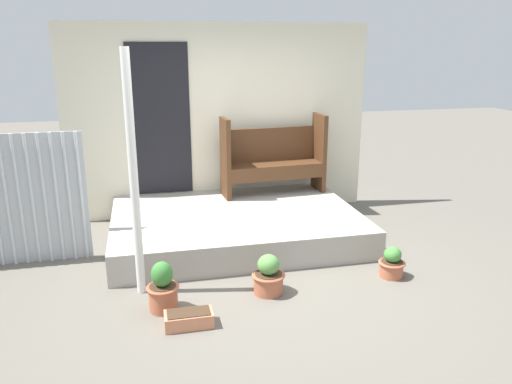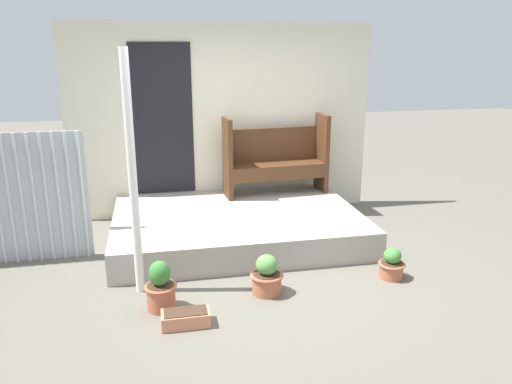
{
  "view_description": "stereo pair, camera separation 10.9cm",
  "coord_description": "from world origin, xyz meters",
  "px_view_note": "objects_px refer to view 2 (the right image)",
  "views": [
    {
      "loc": [
        -1.12,
        -4.65,
        2.31
      ],
      "look_at": [
        0.04,
        0.37,
        0.79
      ],
      "focal_mm": 35.0,
      "sensor_mm": 36.0,
      "label": 1
    },
    {
      "loc": [
        -1.01,
        -4.67,
        2.31
      ],
      "look_at": [
        0.04,
        0.37,
        0.79
      ],
      "focal_mm": 35.0,
      "sensor_mm": 36.0,
      "label": 2
    }
  ],
  "objects_px": {
    "support_post": "(132,177)",
    "planter_box_rect": "(186,318)",
    "flower_pot_middle": "(267,276)",
    "flower_pot_right": "(392,265)",
    "flower_pot_left": "(161,288)",
    "bench": "(275,156)"
  },
  "relations": [
    {
      "from": "support_post",
      "to": "bench",
      "type": "xyz_separation_m",
      "value": [
        1.82,
        1.92,
        -0.29
      ]
    },
    {
      "from": "bench",
      "to": "planter_box_rect",
      "type": "xyz_separation_m",
      "value": [
        -1.43,
        -2.64,
        -0.79
      ]
    },
    {
      "from": "planter_box_rect",
      "to": "support_post",
      "type": "bearing_deg",
      "value": 118.37
    },
    {
      "from": "flower_pot_middle",
      "to": "flower_pot_right",
      "type": "height_order",
      "value": "flower_pot_middle"
    },
    {
      "from": "flower_pot_left",
      "to": "flower_pot_middle",
      "type": "distance_m",
      "value": 1.01
    },
    {
      "from": "flower_pot_middle",
      "to": "flower_pot_right",
      "type": "xyz_separation_m",
      "value": [
        1.33,
        0.06,
        -0.03
      ]
    },
    {
      "from": "flower_pot_left",
      "to": "flower_pot_right",
      "type": "bearing_deg",
      "value": 3.89
    },
    {
      "from": "support_post",
      "to": "flower_pot_middle",
      "type": "height_order",
      "value": "support_post"
    },
    {
      "from": "bench",
      "to": "flower_pot_left",
      "type": "xyz_separation_m",
      "value": [
        -1.63,
        -2.31,
        -0.65
      ]
    },
    {
      "from": "flower_pot_left",
      "to": "bench",
      "type": "bearing_deg",
      "value": 54.88
    },
    {
      "from": "flower_pot_middle",
      "to": "planter_box_rect",
      "type": "height_order",
      "value": "flower_pot_middle"
    },
    {
      "from": "support_post",
      "to": "planter_box_rect",
      "type": "bearing_deg",
      "value": -61.63
    },
    {
      "from": "support_post",
      "to": "flower_pot_left",
      "type": "bearing_deg",
      "value": -64.04
    },
    {
      "from": "flower_pot_left",
      "to": "flower_pot_right",
      "type": "relative_size",
      "value": 1.44
    },
    {
      "from": "flower_pot_right",
      "to": "planter_box_rect",
      "type": "bearing_deg",
      "value": -167.27
    },
    {
      "from": "support_post",
      "to": "planter_box_rect",
      "type": "distance_m",
      "value": 1.36
    },
    {
      "from": "support_post",
      "to": "flower_pot_left",
      "type": "distance_m",
      "value": 1.04
    },
    {
      "from": "bench",
      "to": "planter_box_rect",
      "type": "height_order",
      "value": "bench"
    },
    {
      "from": "support_post",
      "to": "flower_pot_middle",
      "type": "bearing_deg",
      "value": -13.8
    },
    {
      "from": "flower_pot_left",
      "to": "flower_pot_middle",
      "type": "relative_size",
      "value": 1.19
    },
    {
      "from": "flower_pot_middle",
      "to": "planter_box_rect",
      "type": "xyz_separation_m",
      "value": [
        -0.81,
        -0.43,
        -0.11
      ]
    },
    {
      "from": "flower_pot_middle",
      "to": "support_post",
      "type": "bearing_deg",
      "value": 166.2
    }
  ]
}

